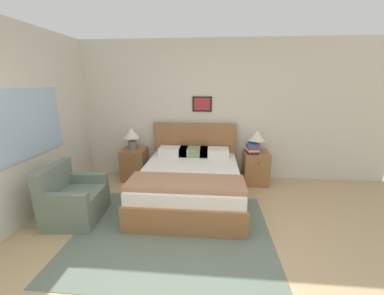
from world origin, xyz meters
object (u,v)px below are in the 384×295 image
nightstand_near_window (135,164)px  table_lamp_by_door (257,138)px  table_lamp_near_window (132,135)px  bed (190,181)px  armchair (74,200)px  nightstand_by_door (256,168)px

nightstand_near_window → table_lamp_by_door: 2.36m
nightstand_near_window → table_lamp_near_window: (-0.02, -0.01, 0.58)m
bed → table_lamp_near_window: 1.49m
armchair → nightstand_near_window: armchair is taller
table_lamp_near_window → bed: bearing=-31.4°
armchair → nightstand_by_door: armchair is taller
table_lamp_by_door → nightstand_near_window: bearing=179.8°
nightstand_near_window → nightstand_by_door: size_ratio=1.00×
table_lamp_near_window → table_lamp_by_door: bearing=0.0°
nightstand_near_window → table_lamp_near_window: size_ratio=1.46×
nightstand_near_window → armchair: bearing=-105.4°
armchair → table_lamp_near_window: table_lamp_near_window is taller
table_lamp_by_door → table_lamp_near_window: bearing=180.0°
bed → armchair: 1.71m
table_lamp_near_window → armchair: bearing=-104.9°
nightstand_near_window → table_lamp_near_window: bearing=-150.6°
nightstand_near_window → table_lamp_by_door: (2.29, -0.01, 0.58)m
nightstand_near_window → table_lamp_near_window: table_lamp_near_window is taller
nightstand_near_window → nightstand_by_door: same height
bed → table_lamp_by_door: (1.14, 0.71, 0.58)m
armchair → table_lamp_by_door: size_ratio=1.95×
nightstand_by_door → table_lamp_near_window: (-2.33, -0.01, 0.58)m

